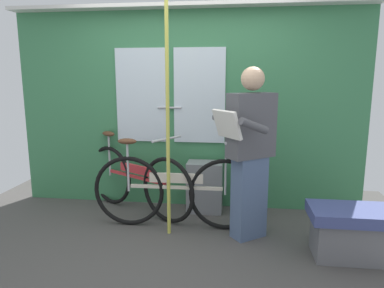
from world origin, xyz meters
TOP-DOWN VIEW (x-y plane):
  - ground_plane at (0.00, 0.00)m, footprint 5.12×3.99m
  - train_door_wall at (-0.01, 1.19)m, footprint 4.12×0.28m
  - bicycle_near_door at (-0.55, 0.84)m, footprint 1.47×0.89m
  - bicycle_leaning_behind at (-0.02, 0.47)m, footprint 1.77×0.44m
  - passenger_reading_newspaper at (0.72, 0.34)m, footprint 0.62×0.58m
  - trash_bin_by_wall at (0.24, 0.97)m, footprint 0.41×0.28m
  - handrail_pole at (-0.06, 0.32)m, footprint 0.04×0.04m
  - bench_seat_corner at (1.59, 0.04)m, footprint 0.70×0.44m

SIDE VIEW (x-z plane):
  - ground_plane at x=0.00m, z-range -0.04..0.00m
  - bench_seat_corner at x=1.59m, z-range 0.02..0.47m
  - trash_bin_by_wall at x=0.24m, z-range 0.00..0.59m
  - bicycle_near_door at x=-0.55m, z-range -0.08..0.85m
  - bicycle_leaning_behind at x=-0.02m, z-range -0.08..0.88m
  - passenger_reading_newspaper at x=0.72m, z-range 0.05..1.70m
  - handrail_pole at x=-0.06m, z-range 0.00..2.31m
  - train_door_wall at x=-0.01m, z-range 0.05..2.40m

